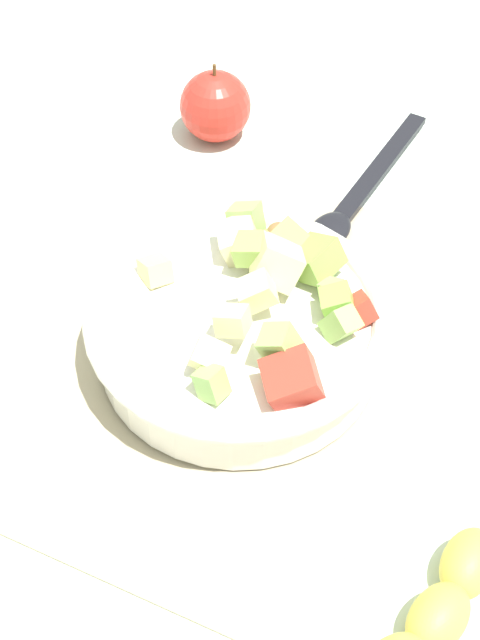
% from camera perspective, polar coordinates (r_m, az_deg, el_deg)
% --- Properties ---
extents(ground_plane, '(2.40, 2.40, 0.00)m').
position_cam_1_polar(ground_plane, '(0.77, -0.79, -2.15)').
color(ground_plane, silver).
extents(placemat, '(0.44, 0.31, 0.01)m').
position_cam_1_polar(placemat, '(0.77, -0.79, -2.00)').
color(placemat, tan).
rests_on(placemat, ground_plane).
extents(salad_bowl, '(0.25, 0.25, 0.10)m').
position_cam_1_polar(salad_bowl, '(0.74, 0.17, -0.18)').
color(salad_bowl, white).
rests_on(salad_bowl, placemat).
extents(serving_spoon, '(0.24, 0.05, 0.01)m').
position_cam_1_polar(serving_spoon, '(0.90, 7.08, 7.41)').
color(serving_spoon, black).
rests_on(serving_spoon, placemat).
extents(whole_apple, '(0.07, 0.07, 0.09)m').
position_cam_1_polar(whole_apple, '(0.97, -1.55, 13.14)').
color(whole_apple, red).
rests_on(whole_apple, ground_plane).
extents(banana_whole, '(0.15, 0.07, 0.04)m').
position_cam_1_polar(banana_whole, '(0.64, 11.97, -17.51)').
color(banana_whole, yellow).
rests_on(banana_whole, ground_plane).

